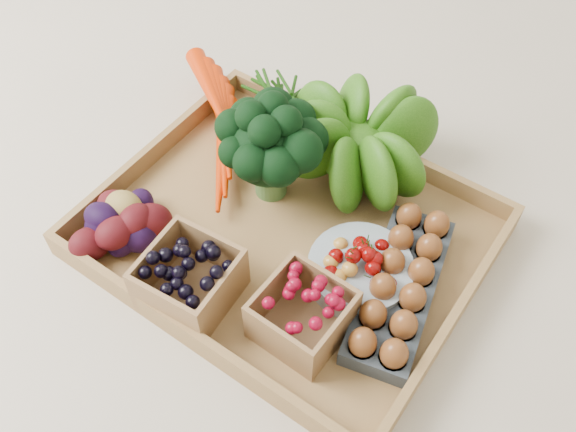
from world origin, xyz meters
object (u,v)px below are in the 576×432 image
Objects in this scene: tray at (288,237)px; egg_carton at (399,290)px; broccoli at (270,163)px; cherry_bowl at (360,272)px.

tray is 0.19m from egg_carton.
tray is 2.10× the size of egg_carton.
broccoli reaches higher than cherry_bowl.
egg_carton is at bearing 8.78° from cherry_bowl.
broccoli reaches higher than egg_carton.
egg_carton is at bearing 0.56° from tray.
cherry_bowl is at bearing -17.38° from broccoli.
egg_carton is (0.26, -0.05, -0.05)m from broccoli.
tray is at bearing -37.62° from broccoli.
broccoli reaches higher than tray.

